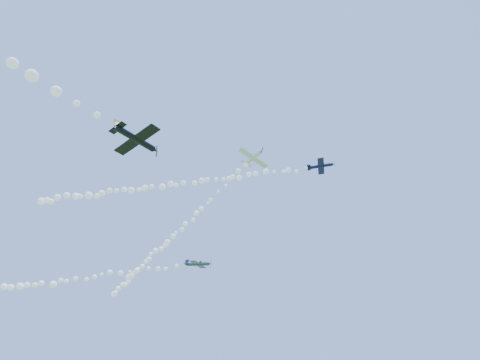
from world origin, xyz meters
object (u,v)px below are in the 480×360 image
Objects in this scene: plane_navy at (321,166)px; plane_grey at (198,264)px; plane_white at (253,158)px; plane_black at (137,139)px.

plane_grey is (-33.54, 0.62, -13.61)m from plane_navy.
plane_navy reaches higher than plane_grey.
plane_white is 27.50m from plane_black.
plane_grey is 45.57m from plane_black.
plane_grey is at bearing 155.34° from plane_navy.
plane_white is 0.90× the size of plane_grey.
plane_black is (22.44, -39.65, -1.15)m from plane_grey.
plane_navy is 36.20m from plane_grey.
plane_white reaches higher than plane_grey.
plane_black is at bearing -129.48° from plane_navy.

